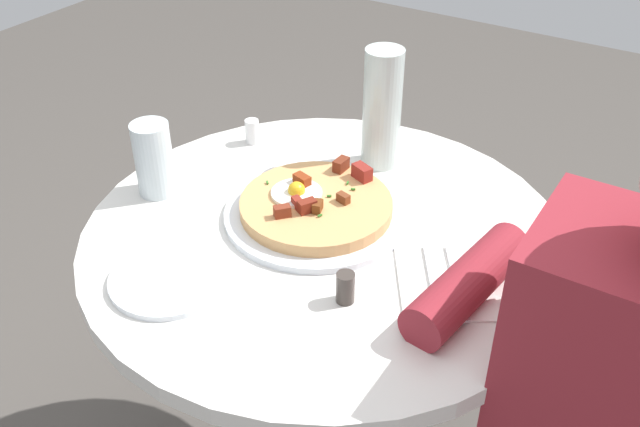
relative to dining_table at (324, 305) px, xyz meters
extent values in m
cylinder|color=silver|center=(0.00, 0.00, 0.15)|extent=(0.82, 0.82, 0.03)
cylinder|color=#333338|center=(0.00, 0.00, -0.20)|extent=(0.10, 0.10, 0.69)
cylinder|color=maroon|center=(-0.27, 0.04, 0.20)|extent=(0.10, 0.27, 0.07)
cylinder|color=white|center=(0.03, -0.03, 0.18)|extent=(0.32, 0.32, 0.01)
cylinder|color=tan|center=(0.03, -0.03, 0.19)|extent=(0.26, 0.26, 0.02)
cylinder|color=white|center=(0.07, -0.02, 0.21)|extent=(0.09, 0.09, 0.01)
sphere|color=yellow|center=(0.07, -0.02, 0.21)|extent=(0.03, 0.03, 0.03)
cube|color=brown|center=(-0.01, -0.05, 0.21)|extent=(0.03, 0.02, 0.02)
cube|color=maroon|center=(0.03, 0.01, 0.21)|extent=(0.03, 0.03, 0.02)
cube|color=maroon|center=(0.08, -0.05, 0.21)|extent=(0.03, 0.03, 0.02)
cube|color=maroon|center=(0.05, 0.01, 0.21)|extent=(0.03, 0.02, 0.02)
cube|color=maroon|center=(0.05, -0.13, 0.21)|extent=(0.02, 0.03, 0.02)
cube|color=brown|center=(0.01, 0.00, 0.21)|extent=(0.02, 0.03, 0.02)
cube|color=maroon|center=(0.00, -0.13, 0.22)|extent=(0.04, 0.03, 0.03)
cube|color=maroon|center=(0.05, 0.04, 0.21)|extent=(0.03, 0.03, 0.02)
cube|color=#387F2D|center=(0.13, -0.02, 0.21)|extent=(0.01, 0.01, 0.00)
cube|color=#387F2D|center=(0.00, 0.01, 0.21)|extent=(0.01, 0.01, 0.00)
cube|color=#387F2D|center=(-0.01, -0.09, 0.21)|extent=(0.01, 0.01, 0.00)
cube|color=#387F2D|center=(0.02, -0.03, 0.21)|extent=(0.01, 0.01, 0.00)
cube|color=#387F2D|center=(0.01, -0.10, 0.21)|extent=(0.01, 0.01, 0.00)
cube|color=#387F2D|center=(0.02, -0.05, 0.21)|extent=(0.01, 0.01, 0.00)
cylinder|color=white|center=(0.13, 0.24, 0.17)|extent=(0.18, 0.18, 0.01)
cube|color=white|center=(-0.23, 0.02, 0.17)|extent=(0.21, 0.22, 0.00)
cube|color=silver|center=(-0.21, 0.03, 0.18)|extent=(0.11, 0.16, 0.00)
cube|color=silver|center=(-0.25, 0.01, 0.18)|extent=(0.11, 0.16, 0.00)
cylinder|color=silver|center=(0.32, 0.06, 0.24)|extent=(0.07, 0.07, 0.14)
cylinder|color=silver|center=(0.03, -0.25, 0.28)|extent=(0.07, 0.07, 0.23)
cylinder|color=white|center=(0.28, -0.18, 0.19)|extent=(0.03, 0.03, 0.05)
cylinder|color=#3F3833|center=(-0.12, 0.13, 0.19)|extent=(0.03, 0.03, 0.05)
camera|label=1|loc=(-0.51, 0.83, 0.89)|focal=40.39mm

